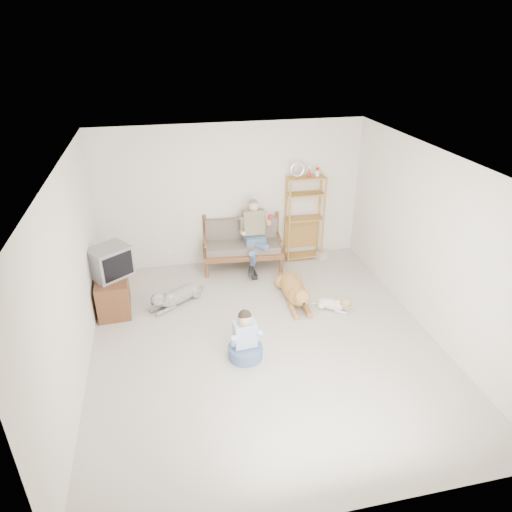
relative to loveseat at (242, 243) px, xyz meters
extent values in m
plane|color=beige|center=(-0.12, -2.44, -0.49)|extent=(5.50, 5.50, 0.00)
plane|color=white|center=(-0.12, -2.44, 2.21)|extent=(5.50, 5.50, 0.00)
plane|color=beige|center=(-0.12, 0.31, 0.86)|extent=(5.00, 0.00, 5.00)
plane|color=beige|center=(-0.12, -5.19, 0.86)|extent=(5.00, 0.00, 5.00)
plane|color=beige|center=(-2.62, -2.44, 0.86)|extent=(0.00, 5.50, 5.50)
plane|color=beige|center=(2.38, -2.44, 0.86)|extent=(0.00, 5.50, 5.50)
cube|color=brown|center=(0.00, -0.07, -0.14)|extent=(1.56, 0.84, 0.10)
cube|color=#6A5A50|center=(0.00, -0.07, -0.02)|extent=(1.43, 0.73, 0.13)
cube|color=#6A5A50|center=(0.00, 0.17, 0.21)|extent=(1.39, 0.26, 0.45)
cylinder|color=brown|center=(0.00, 0.23, 0.41)|extent=(1.40, 0.19, 0.05)
cylinder|color=brown|center=(-0.70, -0.37, -0.34)|extent=(0.07, 0.07, 0.30)
cylinder|color=brown|center=(-0.70, 0.23, -0.01)|extent=(0.07, 0.07, 0.95)
cylinder|color=brown|center=(0.70, -0.37, -0.34)|extent=(0.07, 0.07, 0.30)
cylinder|color=brown|center=(0.70, 0.23, -0.01)|extent=(0.07, 0.07, 0.95)
cube|color=slate|center=(0.22, -0.12, 0.10)|extent=(0.37, 0.36, 0.19)
cube|color=#7A7755|center=(0.22, -0.03, 0.43)|extent=(0.39, 0.27, 0.49)
sphere|color=tan|center=(0.22, -0.05, 0.76)|extent=(0.20, 0.20, 0.20)
sphere|color=#5E5953|center=(0.22, -0.03, 0.80)|extent=(0.18, 0.18, 0.18)
cylinder|color=#B31320|center=(0.47, -0.23, 0.59)|extent=(0.07, 0.07, 0.08)
cube|color=olive|center=(1.27, 0.11, 1.18)|extent=(0.71, 0.29, 0.03)
torus|color=silver|center=(1.08, 0.11, 1.34)|extent=(0.29, 0.05, 0.29)
cone|color=#B31320|center=(1.31, 0.11, 1.27)|extent=(0.09, 0.09, 0.15)
cylinder|color=olive|center=(0.92, -0.02, 0.36)|extent=(0.04, 0.04, 1.68)
cylinder|color=olive|center=(0.92, 0.24, 0.36)|extent=(0.04, 0.04, 1.68)
cylinder|color=olive|center=(1.61, -0.02, 0.36)|extent=(0.04, 0.04, 1.68)
cylinder|color=olive|center=(1.61, 0.24, 0.36)|extent=(0.04, 0.04, 1.68)
cube|color=silver|center=(1.63, -0.03, -0.42)|extent=(0.25, 0.21, 0.13)
cube|color=brown|center=(-2.34, -1.03, -0.19)|extent=(0.55, 0.93, 0.60)
cube|color=brown|center=(-2.58, -1.25, -0.19)|extent=(0.04, 0.40, 0.50)
cube|color=brown|center=(-2.58, -0.81, -0.19)|extent=(0.04, 0.40, 0.50)
cube|color=slate|center=(-2.32, -0.99, 0.36)|extent=(0.77, 0.74, 0.50)
cube|color=black|center=(-2.18, -1.18, 0.36)|extent=(0.42, 0.31, 0.40)
cube|color=white|center=(-1.37, 0.30, -0.19)|extent=(0.12, 0.02, 0.08)
ellipsoid|color=#B0833D|center=(0.64, -1.29, -0.32)|extent=(0.42, 1.07, 0.33)
sphere|color=#B0833D|center=(0.63, -1.61, -0.30)|extent=(0.33, 0.33, 0.33)
sphere|color=#B0833D|center=(0.62, -1.87, -0.15)|extent=(0.26, 0.26, 0.26)
ellipsoid|color=#B0833D|center=(0.61, -1.99, -0.18)|extent=(0.12, 0.19, 0.10)
cylinder|color=#B0833D|center=(0.66, -0.77, -0.42)|extent=(0.18, 0.42, 0.05)
ellipsoid|color=#B0833D|center=(0.53, -1.84, -0.15)|extent=(0.06, 0.08, 0.13)
ellipsoid|color=#B0833D|center=(0.71, -1.85, -0.15)|extent=(0.06, 0.08, 0.13)
ellipsoid|color=silver|center=(-1.27, -1.04, -0.36)|extent=(0.84, 0.72, 0.25)
sphere|color=silver|center=(-1.47, -1.19, -0.34)|extent=(0.25, 0.25, 0.25)
sphere|color=silver|center=(-1.64, -1.31, -0.23)|extent=(0.22, 0.22, 0.22)
ellipsoid|color=silver|center=(-1.72, -1.37, -0.26)|extent=(0.18, 0.17, 0.08)
cylinder|color=silver|center=(-0.93, -0.80, -0.44)|extent=(0.22, 0.30, 0.04)
ellipsoid|color=silver|center=(-1.67, -1.24, -0.23)|extent=(0.08, 0.08, 0.11)
ellipsoid|color=silver|center=(-1.58, -1.36, -0.23)|extent=(0.08, 0.08, 0.11)
ellipsoid|color=silver|center=(1.15, -1.80, -0.40)|extent=(0.48, 0.43, 0.18)
sphere|color=silver|center=(1.26, -1.88, -0.39)|extent=(0.18, 0.18, 0.18)
sphere|color=tan|center=(1.34, -1.95, -0.31)|extent=(0.16, 0.16, 0.16)
ellipsoid|color=tan|center=(1.40, -1.99, -0.32)|extent=(0.13, 0.13, 0.06)
cylinder|color=silver|center=(0.97, -1.66, -0.45)|extent=(0.18, 0.08, 0.03)
cone|color=tan|center=(1.30, -1.98, -0.26)|extent=(0.05, 0.05, 0.06)
cone|color=tan|center=(1.37, -1.90, -0.26)|extent=(0.05, 0.05, 0.06)
torus|color=#B31320|center=(1.33, -1.94, -0.32)|extent=(0.15, 0.15, 0.02)
cylinder|color=slate|center=(-0.47, -2.71, -0.40)|extent=(0.49, 0.49, 0.18)
cube|color=silver|center=(-0.47, -2.69, -0.11)|extent=(0.33, 0.23, 0.38)
sphere|color=tan|center=(-0.47, -2.71, 0.16)|extent=(0.20, 0.20, 0.20)
sphere|color=black|center=(-0.47, -2.70, 0.19)|extent=(0.19, 0.19, 0.19)
camera|label=1|loc=(-1.41, -7.75, 3.71)|focal=32.00mm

